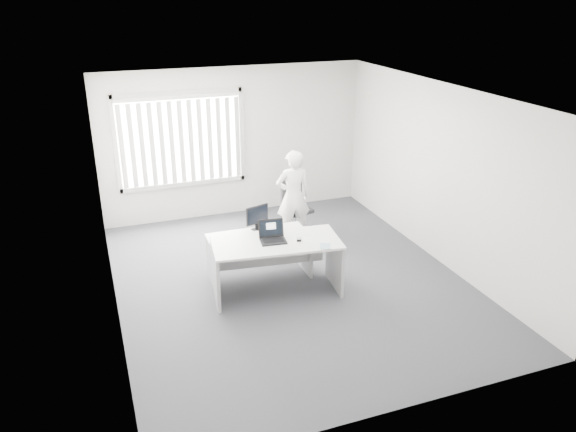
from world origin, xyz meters
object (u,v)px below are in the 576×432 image
object	(u,v)px
office_chair	(296,216)
person	(293,196)
desk_far	(259,248)
desk_near	(276,256)
laptop	(273,233)
monitor	(257,218)

from	to	relation	value
office_chair	person	world-z (taller)	person
desk_far	desk_near	bearing A→B (deg)	-79.38
desk_near	person	size ratio (longest dim) A/B	1.16
desk_near	desk_far	size ratio (longest dim) A/B	1.24
office_chair	laptop	world-z (taller)	laptop
desk_far	monitor	world-z (taller)	monitor
person	laptop	xyz separation A→B (m)	(-0.91, -1.63, 0.14)
desk_far	monitor	xyz separation A→B (m)	(0.06, 0.25, 0.38)
desk_near	monitor	size ratio (longest dim) A/B	4.86
desk_far	laptop	bearing A→B (deg)	-84.03
person	laptop	world-z (taller)	person
office_chair	desk_far	bearing A→B (deg)	-140.83
laptop	desk_near	bearing A→B (deg)	10.92
person	desk_far	bearing A→B (deg)	53.00
desk_far	office_chair	size ratio (longest dim) A/B	1.51
desk_near	laptop	size ratio (longest dim) A/B	5.26
office_chair	monitor	world-z (taller)	monitor
desk_near	laptop	world-z (taller)	laptop
desk_near	laptop	distance (m)	0.37
desk_far	monitor	distance (m)	0.46
person	monitor	xyz separation A→B (m)	(-0.90, -0.84, 0.06)
desk_near	desk_far	xyz separation A→B (m)	(-0.09, 0.54, -0.10)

